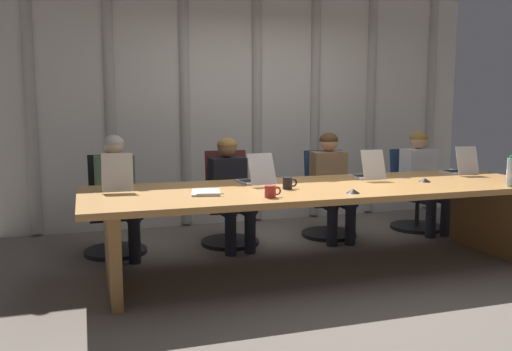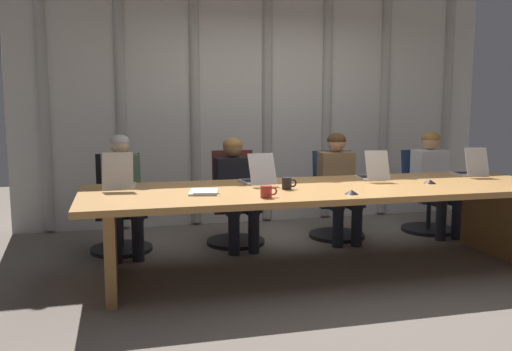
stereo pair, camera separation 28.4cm
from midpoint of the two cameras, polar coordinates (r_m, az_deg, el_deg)
name	(u,v)px [view 1 (the left image)]	position (r m, az deg, el deg)	size (l,w,h in m)	color
ground_plane	(322,269)	(4.86, 5.25, -9.74)	(11.52, 11.52, 0.00)	#6B6056
conference_table	(323,202)	(4.72, 5.33, -2.77)	(4.06, 1.24, 0.74)	#B77F42
curtain_backdrop	(251,92)	(6.62, -1.75, 8.77)	(5.76, 0.17, 3.16)	beige
laptop_left_end	(118,182)	(4.64, -16.02, -0.72)	(0.28, 0.43, 0.31)	beige
laptop_left_mid	(256,178)	(4.80, -1.75, -0.23)	(0.27, 0.44, 0.28)	#BCBCC1
laptop_center	(367,173)	(5.19, 10.10, 0.27)	(0.26, 0.43, 0.28)	beige
laptop_right_mid	(459,168)	(5.78, 19.32, 0.71)	(0.26, 0.41, 0.29)	#BCBCC1
office_chair_left_end	(114,217)	(5.50, -16.16, -4.25)	(0.60, 0.60, 0.95)	black
office_chair_left_mid	(229,210)	(5.64, -4.31, -3.64)	(0.60, 0.60, 0.95)	#511E19
office_chair_center	(328,204)	(6.00, 6.24, -3.06)	(0.60, 0.60, 0.93)	navy
office_chair_right_mid	(415,199)	(6.52, 15.19, -2.44)	(0.60, 0.60, 0.91)	navy
person_left_end	(116,189)	(5.28, -15.97, -1.43)	(0.40, 0.57, 1.15)	#4C6B4C
person_left_mid	(230,186)	(5.43, -4.22, -1.09)	(0.39, 0.56, 1.11)	black
person_center	(331,180)	(5.79, 6.53, -0.44)	(0.39, 0.56, 1.13)	olive
person_right_mid	(423,175)	(6.34, 15.91, 0.05)	(0.39, 0.56, 1.14)	silver
water_bottle_primary	(511,172)	(5.06, 23.81, 0.30)	(0.07, 0.07, 0.27)	silver
coffee_mug_near	(271,191)	(4.11, -0.41, -1.70)	(0.13, 0.09, 0.09)	#B2332D
coffee_mug_far	(288,183)	(4.51, 1.59, -0.81)	(0.13, 0.08, 0.10)	black
conference_mic_left_side	(425,180)	(5.10, 15.82, -0.46)	(0.11, 0.11, 0.04)	black
conference_mic_middle	(353,191)	(4.34, 8.35, -1.64)	(0.11, 0.11, 0.04)	black
spiral_notepad	(206,193)	(4.32, -7.17, -1.80)	(0.28, 0.34, 0.03)	silver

